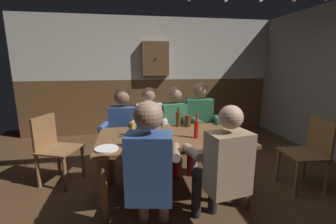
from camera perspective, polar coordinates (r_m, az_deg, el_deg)
The scene contains 24 objects.
ground_plane at distance 2.87m, azimuth 1.03°, elevation -20.06°, with size 6.48×6.48×0.00m, color #4C331E.
back_wall_upper at distance 5.05m, azimuth -4.79°, elevation 15.43°, with size 5.40×0.12×1.30m, color beige.
back_wall_wainscot at distance 5.13m, azimuth -4.54°, elevation 1.55°, with size 5.40×0.12×1.17m, color brown.
dining_table at distance 2.60m, azimuth 1.03°, elevation -8.14°, with size 1.63×0.91×0.73m.
person_0 at distance 3.19m, azimuth -11.31°, elevation -3.90°, with size 0.55×0.57×1.19m.
person_1 at distance 3.20m, azimuth -4.62°, elevation -3.75°, with size 0.51×0.56×1.20m.
person_2 at distance 3.26m, azimuth 2.12°, elevation -3.18°, with size 0.58×0.56×1.21m.
person_3 at distance 3.34m, azimuth 7.89°, elevation -2.53°, with size 0.56×0.58×1.26m.
person_4 at distance 1.91m, azimuth -4.44°, elevation -13.82°, with size 0.54×0.59×1.26m.
person_5 at distance 2.08m, azimuth 13.42°, elevation -12.99°, with size 0.53×0.58×1.21m.
chair_empty_near_right at distance 3.31m, azimuth 31.86°, elevation -8.34°, with size 0.47×0.47×0.88m.
chair_empty_near_left at distance 3.30m, azimuth -26.58°, elevation -7.80°, with size 0.57×0.57×0.88m.
table_candle at distance 2.32m, azimuth -5.88°, elevation -6.99°, with size 0.04×0.04×0.08m, color #F9E08C.
condiment_caddy at distance 2.16m, azimuth -2.88°, elevation -8.78°, with size 0.14×0.10×0.05m, color #B2B7BC.
plate_0 at distance 2.25m, azimuth -15.10°, elevation -8.83°, with size 0.22×0.22×0.01m, color white.
bottle_0 at distance 2.45m, azimuth -6.97°, elevation -4.48°, with size 0.07×0.07×0.26m.
bottle_1 at distance 2.49m, azimuth 7.10°, elevation -4.12°, with size 0.05×0.05×0.27m.
bottle_2 at distance 2.92m, azimuth 2.59°, elevation -1.63°, with size 0.07×0.07×0.25m.
pint_glass_0 at distance 2.92m, azimuth 4.95°, elevation -2.20°, with size 0.08×0.08×0.15m, color #4C2D19.
pint_glass_1 at distance 2.58m, azimuth -8.85°, elevation -4.21°, with size 0.06×0.06×0.15m, color gold.
pint_glass_2 at distance 2.27m, azimuth -9.77°, elevation -7.05°, with size 0.08×0.08×0.12m, color #E5C64C.
pint_glass_3 at distance 2.43m, azimuth 13.73°, elevation -5.77°, with size 0.07×0.07×0.13m, color #E5C64C.
pint_glass_4 at distance 2.87m, azimuth -6.56°, elevation -2.50°, with size 0.08×0.08×0.15m, color gold.
wall_dart_cabinet at distance 4.93m, azimuth -3.13°, elevation 13.16°, with size 0.56×0.15×0.70m.
Camera 1 is at (-0.47, -2.38, 1.53)m, focal length 24.42 mm.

